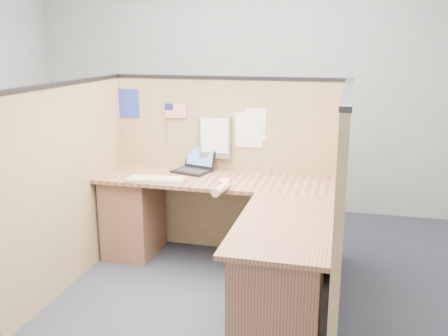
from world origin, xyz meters
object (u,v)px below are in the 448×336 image
(laptop, at_px, (194,164))
(l_desk, at_px, (227,237))
(keyboard, at_px, (156,179))
(mouse, at_px, (225,184))

(laptop, bearing_deg, l_desk, -35.93)
(laptop, bearing_deg, keyboard, -97.90)
(l_desk, xyz_separation_m, laptop, (-0.44, 0.59, 0.39))
(keyboard, bearing_deg, mouse, -7.02)
(l_desk, bearing_deg, keyboard, 163.24)
(l_desk, height_order, keyboard, keyboard)
(l_desk, xyz_separation_m, mouse, (-0.06, 0.19, 0.36))
(laptop, xyz_separation_m, keyboard, (-0.19, -0.40, -0.04))
(l_desk, distance_m, laptop, 0.83)
(laptop, distance_m, keyboard, 0.44)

